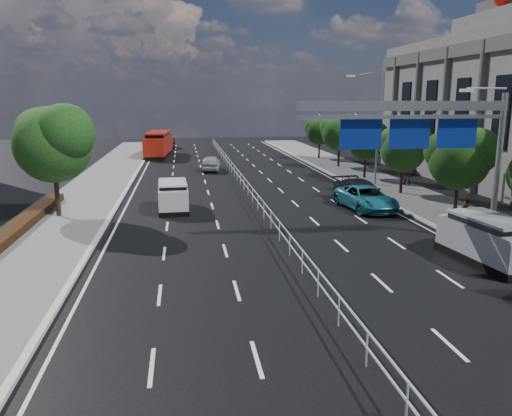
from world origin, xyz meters
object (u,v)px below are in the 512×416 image
object	(u,v)px
overhead_gantry	(426,127)
white_minivan	(173,196)
parked_car_dark	(360,193)
pedestrian_b	(406,173)
near_car_dark	(170,143)
red_bus	(159,143)
silver_minivan	(489,240)
pedestrian_a	(465,213)
parked_car_teal	(366,198)
near_car_silver	(211,163)

from	to	relation	value
overhead_gantry	white_minivan	distance (m)	15.86
white_minivan	parked_car_dark	size ratio (longest dim) A/B	0.76
white_minivan	parked_car_dark	bearing A→B (deg)	-3.14
pedestrian_b	near_car_dark	bearing A→B (deg)	-32.88
red_bus	silver_minivan	xyz separation A→B (m)	(15.80, -43.61, -0.59)
pedestrian_a	pedestrian_b	distance (m)	14.24
parked_car_teal	parked_car_dark	bearing A→B (deg)	76.46
white_minivan	near_car_dark	distance (m)	41.80
near_car_dark	pedestrian_a	distance (m)	51.82
pedestrian_b	near_car_silver	bearing A→B (deg)	-7.87
red_bus	parked_car_dark	size ratio (longest dim) A/B	1.83
parked_car_dark	parked_car_teal	bearing A→B (deg)	-101.37
overhead_gantry	white_minivan	world-z (taller)	overhead_gantry
white_minivan	parked_car_teal	distance (m)	12.27
near_car_silver	parked_car_dark	distance (m)	19.91
near_car_dark	silver_minivan	xyz separation A→B (m)	(14.72, -54.32, 0.27)
parked_car_teal	white_minivan	bearing A→B (deg)	164.95
parked_car_teal	pedestrian_a	world-z (taller)	pedestrian_a
pedestrian_b	overhead_gantry	bearing A→B (deg)	94.86
pedestrian_a	near_car_dark	bearing A→B (deg)	-90.41
white_minivan	pedestrian_a	world-z (taller)	white_minivan
parked_car_teal	parked_car_dark	distance (m)	1.46
parked_car_dark	pedestrian_b	distance (m)	9.38
near_car_silver	parked_car_dark	xyz separation A→B (m)	(8.90, -17.81, 0.06)
overhead_gantry	parked_car_teal	bearing A→B (deg)	89.24
parked_car_dark	pedestrian_a	xyz separation A→B (m)	(3.29, -7.04, 0.12)
red_bus	pedestrian_a	bearing A→B (deg)	-60.12
overhead_gantry	near_car_dark	world-z (taller)	overhead_gantry
near_car_dark	pedestrian_b	distance (m)	40.36
silver_minivan	pedestrian_a	distance (m)	5.63
overhead_gantry	near_car_dark	size ratio (longest dim) A/B	2.36
parked_car_dark	near_car_silver	bearing A→B (deg)	111.59
pedestrian_a	pedestrian_b	size ratio (longest dim) A/B	0.89
pedestrian_a	overhead_gantry	bearing A→B (deg)	9.02
parked_car_teal	pedestrian_b	bearing A→B (deg)	44.57
near_car_silver	parked_car_teal	distance (m)	21.15
overhead_gantry	pedestrian_a	xyz separation A→B (m)	(3.55, 1.91, -4.67)
parked_car_teal	pedestrian_b	size ratio (longest dim) A/B	3.00
parked_car_teal	pedestrian_a	xyz separation A→B (m)	(3.45, -5.59, 0.19)
near_car_dark	overhead_gantry	bearing A→B (deg)	103.48
near_car_silver	red_bus	bearing A→B (deg)	-61.18
parked_car_dark	pedestrian_a	distance (m)	7.77
red_bus	near_car_dark	world-z (taller)	red_bus
parked_car_teal	pedestrian_b	distance (m)	10.59
near_car_silver	parked_car_dark	world-z (taller)	parked_car_dark
overhead_gantry	silver_minivan	size ratio (longest dim) A/B	2.04
near_car_silver	pedestrian_b	distance (m)	18.82
pedestrian_b	parked_car_dark	bearing A→B (deg)	74.70
parked_car_teal	pedestrian_b	xyz separation A→B (m)	(6.56, 8.31, 0.29)
overhead_gantry	pedestrian_b	world-z (taller)	overhead_gantry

